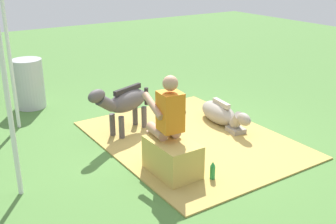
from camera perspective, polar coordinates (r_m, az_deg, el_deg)
ground_plane at (r=6.59m, az=1.30°, el=-4.10°), size 24.00×24.00×0.00m
hay_patch at (r=6.67m, az=3.17°, el=-3.73°), size 3.36×2.63×0.02m
hay_bale at (r=5.56m, az=0.59°, el=-6.30°), size 0.76×0.49×0.48m
person_seated at (r=5.48m, az=-0.25°, el=-0.82°), size 0.69×0.46×1.36m
pony_standing at (r=6.71m, az=-6.03°, el=1.34°), size 0.66×1.29×0.92m
pony_lying at (r=7.25m, az=7.35°, el=-0.27°), size 1.35×0.51×0.42m
soda_bottle at (r=5.49m, az=6.14°, el=-8.10°), size 0.07×0.07×0.27m
water_barrel at (r=8.38m, az=-18.55°, el=3.71°), size 0.56×0.56×0.94m
tent_pole_left at (r=5.09m, az=-20.98°, el=0.51°), size 0.06×0.06×2.25m
tent_pole_right at (r=7.26m, az=-20.80°, el=6.30°), size 0.06×0.06×2.25m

